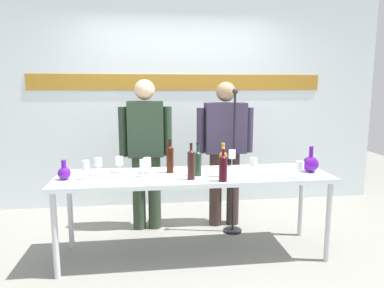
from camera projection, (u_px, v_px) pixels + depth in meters
name	position (u px, v px, depth m)	size (l,w,h in m)	color
ground_plane	(194.00, 254.00, 3.33)	(10.00, 10.00, 0.00)	gray
back_wall	(179.00, 92.00, 4.62)	(5.42, 0.11, 3.00)	silver
display_table	(194.00, 181.00, 3.22)	(2.48, 0.67, 0.78)	silver
decanter_blue_left	(64.00, 173.00, 3.02)	(0.11, 0.11, 0.17)	#521490
decanter_blue_right	(311.00, 164.00, 3.29)	(0.15, 0.15, 0.24)	#53108B
presenter_left	(146.00, 146.00, 3.81)	(0.57, 0.22, 1.65)	#2E3D2B
presenter_right	(225.00, 144.00, 3.92)	(0.64, 0.22, 1.62)	#3B2925
wine_bottle_0	(191.00, 164.00, 3.01)	(0.06, 0.06, 0.32)	black
wine_bottle_1	(223.00, 163.00, 3.10)	(0.07, 0.07, 0.31)	orange
wine_bottle_2	(170.00, 158.00, 3.25)	(0.07, 0.07, 0.32)	#331208
wine_bottle_3	(198.00, 162.00, 3.14)	(0.07, 0.07, 0.30)	#233B28
wine_bottle_4	(223.00, 167.00, 2.95)	(0.07, 0.07, 0.29)	#360913
wine_glass_left_0	(143.00, 165.00, 3.09)	(0.06, 0.06, 0.16)	white
wine_glass_left_1	(147.00, 162.00, 3.24)	(0.07, 0.07, 0.15)	white
wine_glass_left_2	(98.00, 163.00, 3.16)	(0.06, 0.06, 0.16)	white
wine_glass_left_3	(86.00, 166.00, 3.02)	(0.06, 0.06, 0.17)	white
wine_glass_left_4	(119.00, 161.00, 3.26)	(0.07, 0.07, 0.15)	white
wine_glass_right_0	(300.00, 166.00, 3.05)	(0.07, 0.07, 0.15)	white
wine_glass_right_1	(232.00, 154.00, 3.52)	(0.07, 0.07, 0.17)	white
wine_glass_right_2	(253.00, 163.00, 3.13)	(0.07, 0.07, 0.17)	white
microphone_stand	(233.00, 185.00, 3.77)	(0.20, 0.20, 1.55)	black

